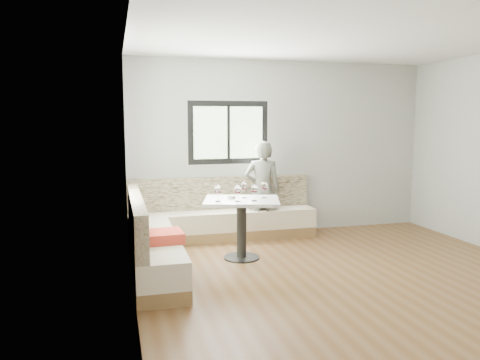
# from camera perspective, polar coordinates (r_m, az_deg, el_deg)

# --- Properties ---
(room) EXTENTS (5.01, 5.01, 2.81)m
(room) POSITION_cam_1_polar(r_m,az_deg,el_deg) (5.49, 13.00, 2.53)
(room) COLOR brown
(room) RESTS_ON ground
(banquette) EXTENTS (2.90, 2.80, 0.95)m
(banquette) POSITION_cam_1_polar(r_m,az_deg,el_deg) (6.64, -5.43, -5.92)
(banquette) COLOR olive
(banquette) RESTS_ON ground
(table) EXTENTS (1.16, 1.01, 0.81)m
(table) POSITION_cam_1_polar(r_m,az_deg,el_deg) (6.24, 0.19, -4.19)
(table) COLOR black
(table) RESTS_ON ground
(person) EXTENTS (0.64, 0.52, 1.53)m
(person) POSITION_cam_1_polar(r_m,az_deg,el_deg) (7.34, 2.78, -1.18)
(person) COLOR #5F6056
(person) RESTS_ON ground
(olive_ramekin) EXTENTS (0.10, 0.10, 0.04)m
(olive_ramekin) POSITION_cam_1_polar(r_m,az_deg,el_deg) (6.28, -1.01, -2.05)
(olive_ramekin) COLOR white
(olive_ramekin) RESTS_ON table
(wine_glass_a) EXTENTS (0.10, 0.10, 0.22)m
(wine_glass_a) POSITION_cam_1_polar(r_m,az_deg,el_deg) (6.02, -2.72, -1.21)
(wine_glass_a) COLOR white
(wine_glass_a) RESTS_ON table
(wine_glass_b) EXTENTS (0.10, 0.10, 0.22)m
(wine_glass_b) POSITION_cam_1_polar(r_m,az_deg,el_deg) (6.01, -0.27, -1.22)
(wine_glass_b) COLOR white
(wine_glass_b) RESTS_ON table
(wine_glass_c) EXTENTS (0.10, 0.10, 0.22)m
(wine_glass_c) POSITION_cam_1_polar(r_m,az_deg,el_deg) (6.06, 1.75, -1.15)
(wine_glass_c) COLOR white
(wine_glass_c) RESTS_ON table
(wine_glass_d) EXTENTS (0.10, 0.10, 0.22)m
(wine_glass_d) POSITION_cam_1_polar(r_m,az_deg,el_deg) (6.28, 0.52, -0.84)
(wine_glass_d) COLOR white
(wine_glass_d) RESTS_ON table
(wine_glass_e) EXTENTS (0.10, 0.10, 0.22)m
(wine_glass_e) POSITION_cam_1_polar(r_m,az_deg,el_deg) (6.30, 2.99, -0.82)
(wine_glass_e) COLOR white
(wine_glass_e) RESTS_ON table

